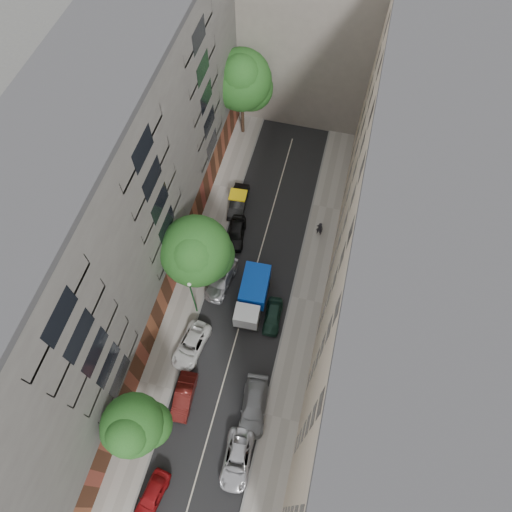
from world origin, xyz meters
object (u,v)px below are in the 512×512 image
(car_left_2, at_px, (191,345))
(car_right_0, at_px, (237,460))
(car_right_2, at_px, (273,316))
(pedestrian, at_px, (320,229))
(car_right_1, at_px, (254,407))
(tree_mid, at_px, (197,253))
(car_left_3, at_px, (221,280))
(tree_near, at_px, (134,427))
(tarp_truck, at_px, (253,295))
(car_left_5, at_px, (238,202))
(lamp_post, at_px, (192,294))
(car_left_1, at_px, (184,396))
(tree_far, at_px, (242,82))
(car_left_4, at_px, (236,233))
(car_left_0, at_px, (152,496))

(car_left_2, distance_m, car_right_0, 10.22)
(car_right_2, bearing_deg, pedestrian, 72.97)
(car_left_2, xyz_separation_m, car_right_1, (6.69, -3.77, 0.08))
(car_left_2, height_order, tree_mid, tree_mid)
(car_left_3, bearing_deg, car_right_0, -62.13)
(car_left_2, bearing_deg, tree_near, -88.50)
(car_right_0, bearing_deg, tree_mid, 112.83)
(tarp_truck, distance_m, car_left_2, 7.08)
(car_left_5, xyz_separation_m, lamp_post, (-0.60, -12.60, 3.06))
(car_left_1, relative_size, car_right_1, 0.82)
(tree_far, bearing_deg, car_left_5, -78.13)
(tarp_truck, relative_size, pedestrian, 3.18)
(tree_mid, bearing_deg, pedestrian, 39.71)
(car_left_2, xyz_separation_m, tree_mid, (-0.93, 6.44, 5.09))
(tree_near, xyz_separation_m, tree_mid, (-0.02, 14.57, -0.06))
(car_left_3, bearing_deg, car_right_2, -16.05)
(car_left_1, bearing_deg, tree_mid, 95.27)
(car_left_1, height_order, pedestrian, pedestrian)
(car_left_2, bearing_deg, car_right_2, 42.57)
(tarp_truck, bearing_deg, car_left_2, -129.68)
(car_left_1, xyz_separation_m, lamp_post, (-1.40, 7.80, 3.12))
(car_right_2, distance_m, tree_mid, 9.15)
(car_left_2, distance_m, car_left_3, 6.88)
(car_right_1, xyz_separation_m, tree_far, (-8.86, 30.12, 6.49))
(lamp_post, bearing_deg, tree_far, 93.92)
(car_right_1, distance_m, car_right_2, 8.21)
(pedestrian, bearing_deg, car_right_1, 95.44)
(car_left_1, relative_size, tree_far, 0.39)
(car_left_1, height_order, car_right_1, car_right_1)
(tree_mid, height_order, lamp_post, tree_mid)
(tree_far, bearing_deg, car_right_2, -68.65)
(tree_near, relative_size, tree_mid, 0.94)
(tree_mid, distance_m, lamp_post, 3.59)
(car_left_4, bearing_deg, car_right_2, -61.63)
(car_left_5, relative_size, car_right_2, 1.20)
(tarp_truck, xyz_separation_m, car_left_1, (-3.40, -10.01, -0.80))
(tree_near, bearing_deg, tree_mid, 90.09)
(car_left_0, relative_size, car_left_1, 0.92)
(tree_mid, bearing_deg, tree_near, -89.91)
(car_left_3, relative_size, lamp_post, 0.81)
(car_left_3, relative_size, car_right_0, 1.00)
(car_left_0, bearing_deg, car_right_0, 44.26)
(car_left_4, relative_size, tree_mid, 0.47)
(car_left_0, relative_size, car_right_0, 0.80)
(car_left_1, xyz_separation_m, car_right_1, (5.89, 0.60, 0.05))
(lamp_post, bearing_deg, tree_near, -91.51)
(car_left_2, bearing_deg, tree_mid, 106.04)
(car_left_5, distance_m, car_right_1, 20.90)
(car_right_2, xyz_separation_m, pedestrian, (2.47, 10.15, 0.44))
(car_left_4, xyz_separation_m, car_left_5, (-0.80, 3.76, 0.04))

